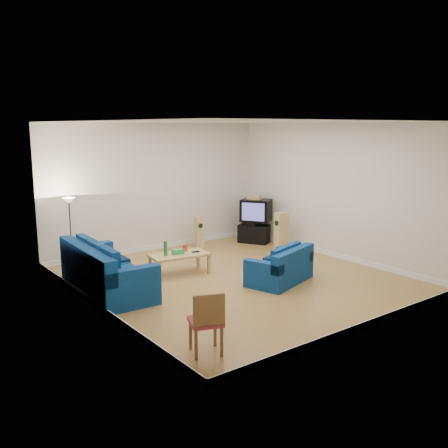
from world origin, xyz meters
TOP-DOWN VIEW (x-y plane):
  - room at (0.00, 0.00)m, footprint 6.01×6.51m
  - sofa_three_seat at (-2.52, 0.83)m, footprint 1.14×2.45m
  - sofa_loveseat at (0.60, -0.73)m, footprint 1.62×1.20m
  - coffee_table at (-0.75, 0.98)m, footprint 1.31×0.77m
  - bottle at (-1.05, 1.04)m, footprint 0.08×0.08m
  - tissue_box at (-0.78, 0.98)m, footprint 0.26×0.17m
  - red_canister at (-0.52, 1.12)m, footprint 0.12×0.12m
  - remote at (-0.39, 0.89)m, footprint 0.19×0.09m
  - tv_stand at (2.44, 2.30)m, footprint 0.79×0.92m
  - av_receiver at (2.39, 2.32)m, footprint 0.43×0.49m
  - television at (2.50, 2.29)m, footprint 0.89×0.95m
  - centre_speaker at (2.47, 2.35)m, footprint 0.30×0.41m
  - speaker_left at (0.92, 2.70)m, footprint 0.25×0.29m
  - speaker_right at (2.45, 1.25)m, footprint 0.31×0.24m
  - floor_lamp at (-2.45, 2.70)m, footprint 0.27×0.27m
  - dining_chair at (-2.48, -2.50)m, footprint 0.57×0.57m

SIDE VIEW (x-z plane):
  - tv_stand at x=2.44m, z-range 0.00..0.49m
  - sofa_loveseat at x=0.60m, z-range -0.09..0.64m
  - sofa_three_seat at x=-2.52m, z-range -0.12..0.81m
  - coffee_table at x=-0.75m, z-range 0.17..0.62m
  - speaker_left at x=0.92m, z-range 0.00..0.82m
  - remote at x=-0.39m, z-range 0.45..0.47m
  - speaker_right at x=2.45m, z-range 0.00..0.98m
  - tissue_box at x=-0.78m, z-range 0.45..0.55m
  - dining_chair at x=-2.48m, z-range 0.05..0.97m
  - red_canister at x=-0.52m, z-range 0.45..0.59m
  - av_receiver at x=2.39m, z-range 0.49..0.59m
  - bottle at x=-1.05m, z-range 0.45..0.76m
  - television at x=2.50m, z-range 0.59..1.18m
  - centre_speaker at x=2.47m, z-range 1.18..1.32m
  - floor_lamp at x=-2.45m, z-range 0.52..2.12m
  - room at x=0.00m, z-range -0.06..3.15m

